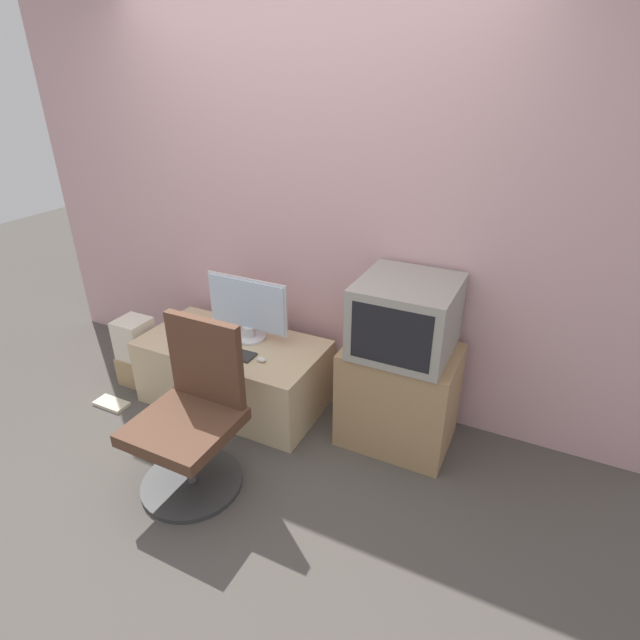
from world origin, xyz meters
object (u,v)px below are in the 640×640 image
object	(u,v)px
book	(112,404)
office_chair	(192,422)
crt_tv	(406,316)
cardboard_box_lower	(140,368)
keyboard	(228,352)
mouse	(261,360)
main_monitor	(248,309)

from	to	relation	value
book	office_chair	bearing A→B (deg)	-15.67
crt_tv	office_chair	distance (m)	1.29
crt_tv	cardboard_box_lower	xyz separation A→B (m)	(-1.88, -0.23, -0.73)
cardboard_box_lower	book	distance (m)	0.34
office_chair	book	bearing A→B (deg)	164.33
keyboard	mouse	bearing A→B (deg)	0.33
keyboard	cardboard_box_lower	xyz separation A→B (m)	(-0.82, 0.01, -0.36)
crt_tv	book	distance (m)	2.10
mouse	book	xyz separation A→B (m)	(-1.04, -0.31, -0.46)
keyboard	crt_tv	size ratio (longest dim) A/B	0.68
keyboard	mouse	distance (m)	0.25
crt_tv	cardboard_box_lower	size ratio (longest dim) A/B	2.26
main_monitor	crt_tv	bearing A→B (deg)	1.18
cardboard_box_lower	main_monitor	bearing A→B (deg)	14.21
keyboard	cardboard_box_lower	distance (m)	0.89
main_monitor	cardboard_box_lower	distance (m)	1.03
keyboard	cardboard_box_lower	bearing A→B (deg)	179.40
office_chair	mouse	bearing A→B (deg)	83.46
office_chair	cardboard_box_lower	bearing A→B (deg)	149.29
mouse	crt_tv	bearing A→B (deg)	16.47
keyboard	mouse	world-z (taller)	mouse
main_monitor	crt_tv	world-z (taller)	crt_tv
mouse	main_monitor	bearing A→B (deg)	136.41
keyboard	book	size ratio (longest dim) A/B	1.56
keyboard	book	world-z (taller)	keyboard
main_monitor	cardboard_box_lower	world-z (taller)	main_monitor
keyboard	office_chair	distance (m)	0.62
mouse	office_chair	xyz separation A→B (m)	(-0.07, -0.58, -0.08)
cardboard_box_lower	keyboard	bearing A→B (deg)	-0.60
mouse	book	bearing A→B (deg)	-163.15
main_monitor	mouse	distance (m)	0.37
mouse	crt_tv	world-z (taller)	crt_tv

